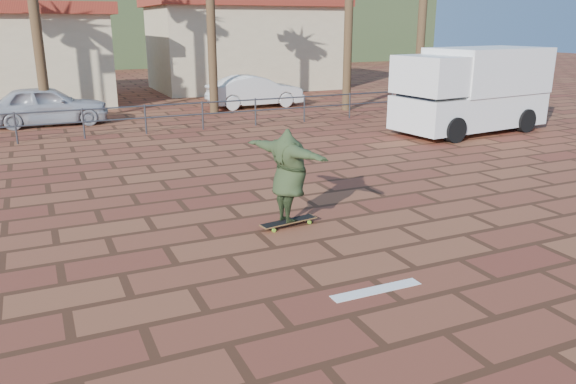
# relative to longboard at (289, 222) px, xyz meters

# --- Properties ---
(ground) EXTENTS (120.00, 120.00, 0.00)m
(ground) POSITION_rel_longboard_xyz_m (-0.65, -1.69, -0.09)
(ground) COLOR brown
(ground) RESTS_ON ground
(paint_stripe) EXTENTS (1.40, 0.22, 0.01)m
(paint_stripe) POSITION_rel_longboard_xyz_m (0.05, -2.89, -0.09)
(paint_stripe) COLOR white
(paint_stripe) RESTS_ON ground
(guardrail) EXTENTS (24.06, 0.06, 1.00)m
(guardrail) POSITION_rel_longboard_xyz_m (-0.65, 10.31, 0.59)
(guardrail) COLOR #47494F
(guardrail) RESTS_ON ground
(building_east) EXTENTS (10.60, 6.60, 5.00)m
(building_east) POSITION_rel_longboard_xyz_m (7.35, 22.31, 2.45)
(building_east) COLOR beige
(building_east) RESTS_ON ground
(hill_front) EXTENTS (70.00, 18.00, 6.00)m
(hill_front) POSITION_rel_longboard_xyz_m (-0.65, 48.31, 2.91)
(hill_front) COLOR #384C28
(hill_front) RESTS_ON ground
(longboard) EXTENTS (1.16, 0.42, 0.11)m
(longboard) POSITION_rel_longboard_xyz_m (0.00, 0.00, 0.00)
(longboard) COLOR olive
(longboard) RESTS_ON ground
(skateboarder) EXTENTS (1.15, 2.20, 1.73)m
(skateboarder) POSITION_rel_longboard_xyz_m (-0.00, 0.00, 0.89)
(skateboarder) COLOR #2C3A1F
(skateboarder) RESTS_ON longboard
(campervan) EXTENTS (5.70, 2.93, 2.83)m
(campervan) POSITION_rel_longboard_xyz_m (9.67, 6.09, 1.40)
(campervan) COLOR white
(campervan) RESTS_ON ground
(car_silver) EXTENTS (4.32, 1.86, 1.45)m
(car_silver) POSITION_rel_longboard_xyz_m (-3.60, 13.60, 0.64)
(car_silver) COLOR #B5B7BD
(car_silver) RESTS_ON ground
(car_white) EXTENTS (4.29, 1.52, 1.41)m
(car_white) POSITION_rel_longboard_xyz_m (5.08, 14.81, 0.61)
(car_white) COLOR silver
(car_white) RESTS_ON ground
(street_sign) EXTENTS (0.48, 0.18, 2.43)m
(street_sign) POSITION_rel_longboard_xyz_m (9.34, 8.83, 1.60)
(street_sign) COLOR gray
(street_sign) RESTS_ON ground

